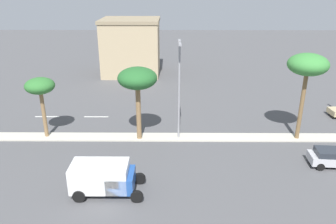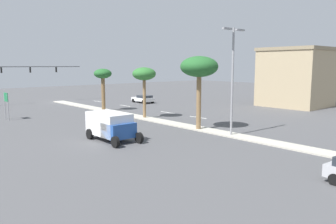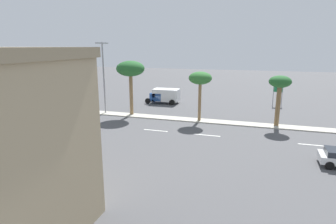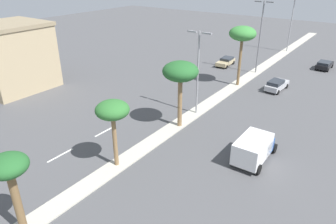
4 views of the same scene
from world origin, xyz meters
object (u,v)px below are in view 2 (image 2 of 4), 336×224
Objects in this scene: palm_tree_outboard at (199,68)px; palm_tree_leading at (103,76)px; sedan_white_leading at (143,99)px; palm_tree_far at (144,75)px; traffic_signal_gantry at (5,78)px; street_lamp_far at (233,73)px; commercial_building at (296,77)px; directional_road_sign at (6,100)px; box_truck at (111,126)px.

palm_tree_leading is at bearing -90.26° from palm_tree_outboard.
palm_tree_far is at bearing 53.33° from sedan_white_leading.
sedan_white_leading is (-18.32, 12.32, -3.69)m from traffic_signal_gantry.
palm_tree_outboard is 0.75× the size of street_lamp_far.
commercial_building is 1.63× the size of palm_tree_leading.
traffic_signal_gantry is 45.99m from commercial_building.
directional_road_sign is 16.40m from palm_tree_far.
palm_tree_leading is at bearing -89.69° from street_lamp_far.
palm_tree_far is 17.40m from sedan_white_leading.
directional_road_sign is 26.47m from street_lamp_far.
palm_tree_leading reaches higher than box_truck.
directional_road_sign is at bearing 74.23° from traffic_signal_gantry.
box_truck reaches higher than sedan_white_leading.
palm_tree_leading reaches higher than directional_road_sign.
street_lamp_far reaches higher than commercial_building.
palm_tree_far is 1.14× the size of box_truck.
directional_road_sign is at bearing -22.54° from commercial_building.
palm_tree_outboard is at bearing 89.74° from palm_tree_leading.
traffic_signal_gantry is 5.72× the size of directional_road_sign.
palm_tree_leading is 1.10× the size of box_truck.
palm_tree_outboard is at bearing 102.64° from traffic_signal_gantry.
traffic_signal_gantry is 2.56× the size of palm_tree_outboard.
commercial_building is 0.99× the size of street_lamp_far.
palm_tree_far is at bearing 107.80° from traffic_signal_gantry.
traffic_signal_gantry is 16.73m from directional_road_sign.
street_lamp_far reaches higher than directional_road_sign.
street_lamp_far is at bearing 16.17° from commercial_building.
street_lamp_far is at bearing 148.83° from box_truck.
street_lamp_far is (-0.12, 22.20, 0.85)m from palm_tree_leading.
palm_tree_outboard is (-7.88, 35.13, 1.69)m from traffic_signal_gantry.
palm_tree_far is at bearing -13.19° from commercial_building.
box_truck is at bearing 101.06° from directional_road_sign.
street_lamp_far reaches higher than traffic_signal_gantry.
palm_tree_outboard is at bearing 122.88° from directional_road_sign.
commercial_building is (-33.34, 31.68, 0.13)m from traffic_signal_gantry.
palm_tree_outboard is (0.08, 18.32, 1.24)m from palm_tree_leading.
palm_tree_leading is 0.81× the size of palm_tree_outboard.
street_lamp_far reaches higher than palm_tree_far.
commercial_building is 25.75m from palm_tree_outboard.
palm_tree_outboard is 1.66× the size of sedan_white_leading.
directional_road_sign is 0.45× the size of palm_tree_outboard.
traffic_signal_gantry is at bearing -33.93° from sedan_white_leading.
traffic_signal_gantry is 33.61m from box_truck.
box_truck is at bearing 39.20° from palm_tree_far.
traffic_signal_gantry is 1.92× the size of street_lamp_far.
palm_tree_far is 0.63× the size of street_lamp_far.
box_truck is (9.17, -5.55, -4.42)m from street_lamp_far.
palm_tree_leading is 22.21m from street_lamp_far.
directional_road_sign is 23.13m from palm_tree_outboard.
traffic_signal_gantry is at bearing -43.53° from commercial_building.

